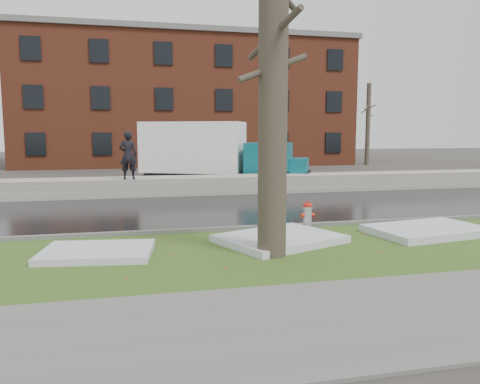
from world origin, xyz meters
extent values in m
plane|color=#47423D|center=(0.00, 0.00, 0.00)|extent=(120.00, 120.00, 0.00)
cube|color=#334F1A|center=(0.00, -1.25, 0.02)|extent=(60.00, 4.50, 0.04)
cube|color=slate|center=(0.00, -5.00, 0.03)|extent=(60.00, 3.00, 0.05)
cube|color=black|center=(0.00, 4.50, 0.01)|extent=(60.00, 7.00, 0.03)
cube|color=slate|center=(0.00, 13.00, 0.01)|extent=(60.00, 9.00, 0.03)
cube|color=slate|center=(0.00, 1.00, 0.07)|extent=(60.00, 0.15, 0.14)
cube|color=#B9B2A9|center=(0.00, 8.70, 0.38)|extent=(60.00, 1.60, 0.75)
cube|color=brown|center=(2.00, 30.00, 5.00)|extent=(26.00, 12.00, 10.00)
cylinder|color=brown|center=(-6.00, 26.00, 3.25)|extent=(0.36, 0.36, 6.50)
cylinder|color=brown|center=(-6.00, 26.00, 4.20)|extent=(0.84, 1.62, 0.73)
cylinder|color=brown|center=(-6.00, 26.00, 5.10)|extent=(1.08, 1.26, 0.66)
cylinder|color=brown|center=(-6.00, 26.00, 3.60)|extent=(1.40, 0.61, 0.63)
cylinder|color=brown|center=(16.00, 24.00, 3.25)|extent=(0.36, 0.36, 6.50)
cylinder|color=brown|center=(16.00, 24.00, 4.20)|extent=(0.84, 1.62, 0.73)
cylinder|color=brown|center=(16.00, 24.00, 5.10)|extent=(1.08, 1.26, 0.66)
cylinder|color=brown|center=(16.00, 24.00, 3.60)|extent=(1.40, 0.61, 0.63)
cylinder|color=#A2A5A9|center=(1.78, 0.60, 0.37)|extent=(0.22, 0.22, 0.65)
ellipsoid|color=#B21A0E|center=(1.78, 0.60, 0.69)|extent=(0.26, 0.26, 0.15)
cylinder|color=#B21A0E|center=(1.78, 0.60, 0.77)|extent=(0.05, 0.05, 0.05)
cylinder|color=#B21A0E|center=(1.65, 0.59, 0.43)|extent=(0.10, 0.11, 0.10)
cylinder|color=#B21A0E|center=(1.92, 0.61, 0.43)|extent=(0.10, 0.11, 0.10)
cylinder|color=#A2A5A9|center=(1.77, 0.73, 0.43)|extent=(0.13, 0.10, 0.13)
cylinder|color=brown|center=(0.13, -1.62, 3.71)|extent=(0.67, 0.67, 7.34)
cylinder|color=brown|center=(0.13, -1.62, 4.44)|extent=(0.64, 1.78, 0.76)
cylinder|color=brown|center=(0.13, -1.62, 3.82)|extent=(1.52, 0.43, 0.66)
cube|color=black|center=(1.39, 11.64, 0.58)|extent=(6.87, 3.78, 0.20)
cube|color=white|center=(0.33, 12.12, 1.88)|extent=(5.31, 4.03, 2.41)
cube|color=#0B5D68|center=(3.71, 10.58, 1.34)|extent=(2.76, 2.80, 1.52)
cube|color=#0B5D68|center=(4.88, 10.05, 0.98)|extent=(1.79, 2.23, 0.80)
cube|color=black|center=(4.27, 10.32, 1.88)|extent=(0.81, 1.65, 0.80)
cube|color=black|center=(-2.35, 13.34, 0.29)|extent=(1.84, 1.61, 0.60)
cylinder|color=black|center=(3.93, 9.45, 0.49)|extent=(1.01, 0.65, 0.98)
cylinder|color=black|center=(4.70, 11.16, 0.49)|extent=(1.01, 0.65, 0.98)
cylinder|color=black|center=(0.19, 11.16, 0.49)|extent=(1.01, 0.65, 0.98)
cylinder|color=black|center=(0.97, 12.86, 0.49)|extent=(1.01, 0.65, 0.98)
cylinder|color=black|center=(-1.11, 11.75, 0.49)|extent=(1.01, 0.65, 0.98)
cylinder|color=black|center=(-0.33, 13.46, 0.49)|extent=(1.01, 0.65, 0.98)
imported|color=black|center=(-2.75, 8.10, 1.69)|extent=(0.74, 0.53, 1.88)
cube|color=silver|center=(0.66, -0.54, 0.12)|extent=(3.17, 2.85, 0.16)
cube|color=silver|center=(-3.37, -0.81, 0.11)|extent=(2.40, 1.88, 0.14)
cube|color=silver|center=(4.54, -0.52, 0.13)|extent=(3.04, 2.20, 0.18)
camera|label=1|loc=(-2.64, -10.64, 2.54)|focal=35.00mm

